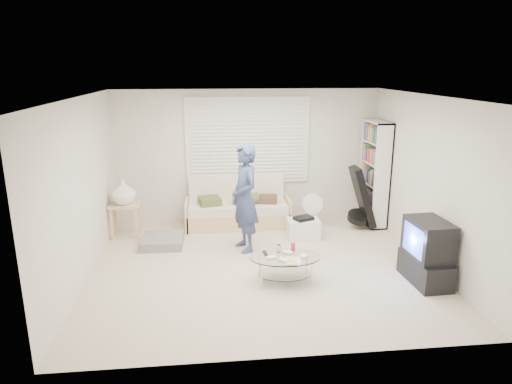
{
  "coord_description": "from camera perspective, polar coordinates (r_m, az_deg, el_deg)",
  "views": [
    {
      "loc": [
        -0.76,
        -6.27,
        2.91
      ],
      "look_at": [
        -0.05,
        0.3,
        1.07
      ],
      "focal_mm": 32.0,
      "sensor_mm": 36.0,
      "label": 1
    }
  ],
  "objects": [
    {
      "name": "side_table",
      "position": [
        8.2,
        -16.21,
        -0.27
      ],
      "size": [
        0.52,
        0.42,
        1.03
      ],
      "color": "tan",
      "rests_on": "ground"
    },
    {
      "name": "standing_person",
      "position": [
        7.26,
        -1.42,
        -0.79
      ],
      "size": [
        0.59,
        0.73,
        1.74
      ],
      "primitive_type": "imported",
      "rotation": [
        0.0,
        0.0,
        -1.26
      ],
      "color": "navy",
      "rests_on": "ground"
    },
    {
      "name": "futon_sofa",
      "position": [
        8.56,
        -2.32,
        -2.17
      ],
      "size": [
        1.93,
        0.78,
        0.94
      ],
      "color": "tan",
      "rests_on": "ground"
    },
    {
      "name": "ground",
      "position": [
        6.95,
        0.67,
        -9.21
      ],
      "size": [
        5.0,
        5.0,
        0.0
      ],
      "primitive_type": "plane",
      "color": "tan",
      "rests_on": "ground"
    },
    {
      "name": "tv_unit",
      "position": [
        6.72,
        20.58,
        -7.1
      ],
      "size": [
        0.49,
        0.84,
        0.9
      ],
      "color": "black",
      "rests_on": "ground"
    },
    {
      "name": "floor_fan",
      "position": [
        8.49,
        6.99,
        -1.92
      ],
      "size": [
        0.39,
        0.26,
        0.65
      ],
      "color": "white",
      "rests_on": "ground"
    },
    {
      "name": "grey_floor_pillow",
      "position": [
        7.84,
        -11.57,
        -6.01
      ],
      "size": [
        0.69,
        0.69,
        0.15
      ],
      "primitive_type": "cube",
      "rotation": [
        0.0,
        0.0,
        -0.02
      ],
      "color": "slate",
      "rests_on": "ground"
    },
    {
      "name": "guitar_case",
      "position": [
        8.54,
        13.07,
        -1.18
      ],
      "size": [
        0.49,
        0.43,
        1.13
      ],
      "color": "black",
      "rests_on": "ground"
    },
    {
      "name": "coffee_table",
      "position": [
        6.39,
        3.68,
        -8.62
      ],
      "size": [
        1.01,
        0.67,
        0.49
      ],
      "color": "silver",
      "rests_on": "ground"
    },
    {
      "name": "room_shell",
      "position": [
        6.91,
        0.24,
        4.86
      ],
      "size": [
        5.02,
        4.52,
        2.51
      ],
      "color": "beige",
      "rests_on": "ground"
    },
    {
      "name": "window_blinds",
      "position": [
        8.61,
        -1.04,
        6.44
      ],
      "size": [
        2.32,
        0.08,
        1.62
      ],
      "color": "silver",
      "rests_on": "ground"
    },
    {
      "name": "bookshelf",
      "position": [
        8.78,
        14.55,
        2.27
      ],
      "size": [
        0.31,
        0.82,
        1.94
      ],
      "color": "white",
      "rests_on": "ground"
    },
    {
      "name": "storage_bin",
      "position": [
        8.01,
        5.92,
        -4.52
      ],
      "size": [
        0.56,
        0.4,
        0.39
      ],
      "color": "white",
      "rests_on": "ground"
    }
  ]
}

